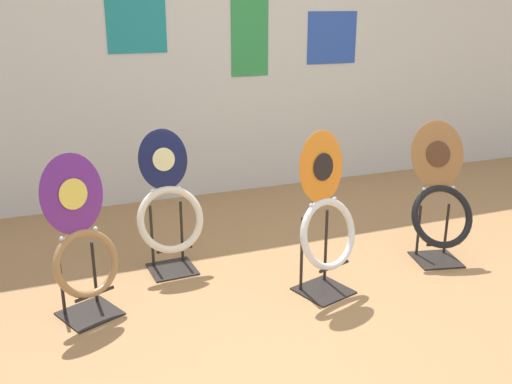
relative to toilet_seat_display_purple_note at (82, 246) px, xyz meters
name	(u,v)px	position (x,y,z in m)	size (l,w,h in m)	color
ground_plane	(407,317)	(1.60, -0.66, -0.40)	(14.00, 14.00, 0.00)	#A37547
wall_back	(247,43)	(1.60, 1.78, 0.90)	(8.00, 0.07, 2.60)	silver
toilet_seat_display_purple_note	(82,246)	(0.00, 0.00, 0.00)	(0.41, 0.37, 0.89)	black
toilet_seat_display_woodgrain	(440,202)	(2.22, -0.11, 0.00)	(0.45, 0.42, 0.90)	black
toilet_seat_display_orange_sun	(326,219)	(1.31, -0.24, 0.06)	(0.44, 0.35, 0.96)	black
toilet_seat_display_navy_moon	(169,207)	(0.55, 0.38, 0.02)	(0.43, 0.29, 0.89)	black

